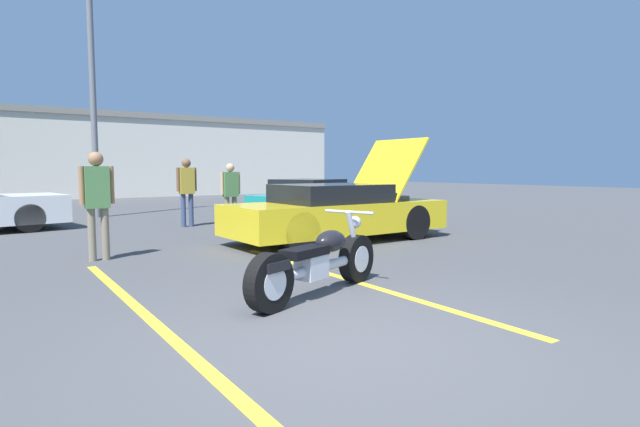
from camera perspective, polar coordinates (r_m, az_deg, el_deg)
name	(u,v)px	position (r m, az deg, el deg)	size (l,w,h in m)	color
ground_plane	(348,347)	(4.24, 3.21, -14.96)	(80.00, 80.00, 0.00)	#474749
parking_stripe_foreground	(142,312)	(5.49, -19.67, -10.53)	(0.12, 5.73, 0.01)	yellow
parking_stripe_middle	(349,280)	(6.63, 3.37, -7.56)	(0.12, 5.73, 0.01)	yellow
far_building	(40,152)	(28.90, -29.39, 6.16)	(32.00, 4.20, 4.40)	beige
light_pole	(95,79)	(16.80, -24.31, 13.86)	(1.21, 0.28, 7.54)	slate
motorcycle	(318,263)	(5.76, -0.27, -5.68)	(2.22, 1.05, 0.94)	black
show_car_hood_open	(339,212)	(10.14, 2.13, 0.19)	(4.65, 1.89, 2.12)	yellow
parked_car_right_row	(310,199)	(15.55, -1.11, 1.72)	(4.44, 3.23, 1.15)	teal
spectator_near_motorcycle	(97,196)	(8.65, -24.12, 1.83)	(0.52, 0.23, 1.73)	gray
spectator_by_show_car	(231,190)	(12.59, -10.19, 2.67)	(0.52, 0.21, 1.60)	gray
spectator_midground	(187,186)	(13.07, -14.99, 3.03)	(0.52, 0.23, 1.73)	#38476B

